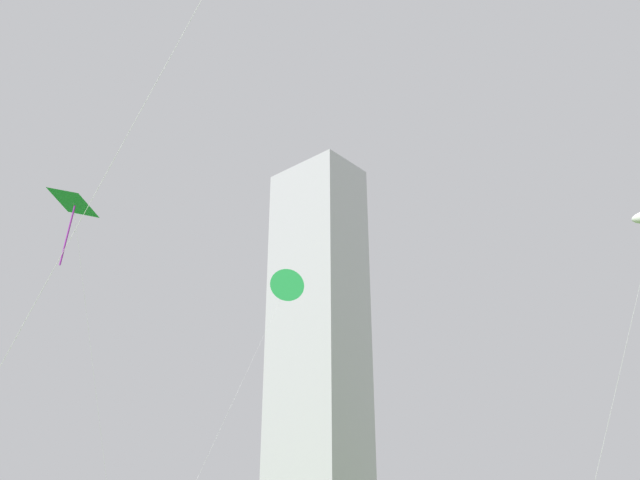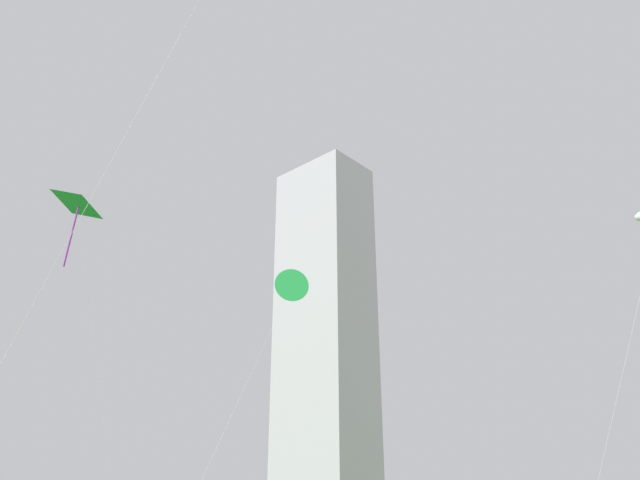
% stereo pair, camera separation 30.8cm
% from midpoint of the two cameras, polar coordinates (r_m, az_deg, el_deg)
% --- Properties ---
extents(kite_flying_0, '(2.97, 9.77, 21.67)m').
position_cam_midpoint_polar(kite_flying_0, '(43.44, -19.85, 2.60)').
color(kite_flying_0, silver).
rests_on(kite_flying_0, ground).
extents(kite_flying_1, '(6.02, 12.05, 25.16)m').
position_cam_midpoint_polar(kite_flying_1, '(60.84, -2.44, -4.24)').
color(kite_flying_1, silver).
rests_on(kite_flying_1, ground).
extents(distant_highrise_1, '(24.93, 20.64, 96.73)m').
position_cam_midpoint_polar(distant_highrise_1, '(165.07, 0.48, -8.95)').
color(distant_highrise_1, '#A8A8AD').
rests_on(distant_highrise_1, ground).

